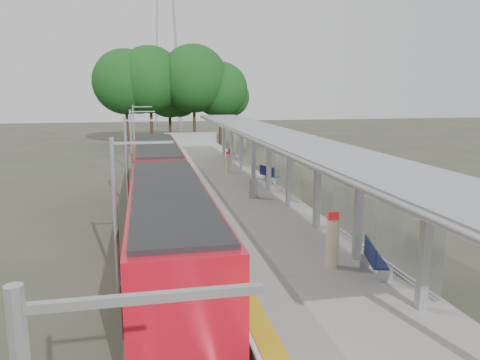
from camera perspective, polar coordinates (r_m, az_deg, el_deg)
The scene contains 15 objects.
trackbed at distance 29.48m, azimuth -9.86°, elevation -2.60°, with size 3.00×70.00×0.24m, color #59544C.
platform at distance 29.85m, azimuth -1.22°, elevation -1.52°, with size 6.00×50.00×1.00m, color gray.
tactile_strip at distance 29.40m, azimuth -6.12°, elevation -0.76°, with size 0.60×50.00×0.02m, color gold.
end_fence at distance 54.15m, azimuth -6.04°, elevation 5.16°, with size 6.00×0.10×1.20m, color #9EA0A5.
train at distance 23.40m, azimuth -9.52°, elevation -1.24°, with size 2.74×27.60×3.62m.
canopy at distance 25.94m, azimuth 3.79°, elevation 4.86°, with size 3.27×38.00×3.66m.
pylon at distance 82.69m, azimuth -9.07°, elevation 19.12°, with size 8.00×4.00×38.00m, color #9EA0A5, non-canonical shape.
tree_cluster at distance 60.92m, azimuth -8.65°, elevation 11.61°, with size 19.46×10.77×12.64m.
catenary_masts at distance 27.98m, azimuth -13.49°, elevation 2.37°, with size 2.08×48.16×5.40m.
bench_near at distance 15.91m, azimuth 15.94°, elevation -9.09°, with size 0.90×1.68×1.10m.
bench_mid at distance 30.40m, azimuth 3.54°, elevation 0.74°, with size 1.04×1.64×1.08m.
bench_far at distance 40.82m, azimuth -1.12°, elevation 3.21°, with size 0.85×1.39×0.91m.
info_pillar_near at distance 16.20m, azimuth 11.19°, elevation -7.56°, with size 0.43×0.43×1.92m.
info_pillar_far at distance 33.88m, azimuth -1.45°, elevation 2.00°, with size 0.36×0.36×1.59m.
litter_bin at distance 26.05m, azimuth 1.63°, elevation -1.10°, with size 0.49×0.49×1.01m, color #9EA0A5.
Camera 1 is at (-5.26, -8.68, 6.88)m, focal length 35.00 mm.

